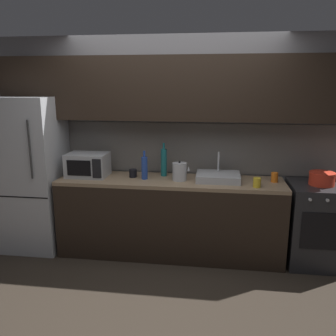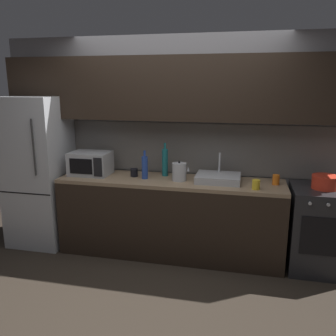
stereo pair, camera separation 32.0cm
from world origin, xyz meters
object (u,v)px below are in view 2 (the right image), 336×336
at_px(microwave, 91,163).
at_px(wine_bottle_blue, 145,167).
at_px(refrigerator, 39,171).
at_px(mug_yellow, 256,185).
at_px(oven_range, 318,229).
at_px(wine_bottle_teal, 165,162).
at_px(cooking_pot, 325,182).
at_px(mug_orange, 276,180).
at_px(mug_dark, 134,173).
at_px(kettle, 179,172).

bearing_deg(microwave, wine_bottle_blue, -3.49).
relative_size(refrigerator, mug_yellow, 18.33).
bearing_deg(oven_range, wine_bottle_teal, 175.01).
xyz_separation_m(oven_range, wine_bottle_teal, (-1.70, 0.15, 0.62)).
xyz_separation_m(mug_yellow, cooking_pot, (0.69, 0.18, 0.02)).
xyz_separation_m(mug_orange, cooking_pot, (0.48, -0.05, 0.02)).
xyz_separation_m(oven_range, mug_dark, (-2.05, 0.04, 0.50)).
xyz_separation_m(wine_bottle_teal, wine_bottle_blue, (-0.19, -0.17, -0.03)).
bearing_deg(wine_bottle_teal, microwave, -171.59).
bearing_deg(refrigerator, mug_yellow, -3.99).
height_order(wine_bottle_teal, mug_dark, wine_bottle_teal).
xyz_separation_m(microwave, mug_yellow, (1.90, -0.20, -0.09)).
xyz_separation_m(refrigerator, wine_bottle_blue, (1.36, -0.02, 0.13)).
distance_m(refrigerator, wine_bottle_teal, 1.57).
height_order(oven_range, mug_dark, mug_dark).
xyz_separation_m(refrigerator, wine_bottle_teal, (1.55, 0.15, 0.16)).
distance_m(mug_orange, mug_dark, 1.59).
height_order(mug_yellow, mug_dark, mug_yellow).
height_order(refrigerator, cooking_pot, refrigerator).
bearing_deg(microwave, kettle, -2.09).
relative_size(oven_range, wine_bottle_teal, 2.31).
height_order(mug_orange, mug_dark, mug_orange).
xyz_separation_m(refrigerator, mug_yellow, (2.58, -0.18, 0.04)).
distance_m(refrigerator, mug_dark, 1.21).
relative_size(mug_yellow, mug_dark, 1.07).
height_order(wine_bottle_teal, cooking_pot, wine_bottle_teal).
height_order(refrigerator, mug_dark, refrigerator).
distance_m(wine_bottle_blue, mug_yellow, 1.24).
relative_size(wine_bottle_blue, cooking_pot, 1.22).
height_order(kettle, mug_yellow, kettle).
xyz_separation_m(microwave, cooking_pot, (2.60, -0.02, -0.07)).
bearing_deg(mug_dark, mug_yellow, -9.12).
relative_size(refrigerator, oven_range, 2.01).
bearing_deg(wine_bottle_blue, microwave, 176.51).
height_order(microwave, wine_bottle_teal, wine_bottle_teal).
bearing_deg(wine_bottle_teal, cooking_pot, -4.89).
height_order(kettle, mug_dark, kettle).
relative_size(kettle, wine_bottle_blue, 0.69).
height_order(refrigerator, microwave, refrigerator).
bearing_deg(cooking_pot, microwave, 179.60).
height_order(kettle, wine_bottle_blue, wine_bottle_blue).
xyz_separation_m(wine_bottle_teal, cooking_pot, (1.72, -0.15, -0.10)).
bearing_deg(wine_bottle_blue, mug_dark, 156.84).
distance_m(wine_bottle_teal, mug_dark, 0.38).
xyz_separation_m(mug_orange, mug_yellow, (-0.21, -0.23, -0.00)).
bearing_deg(wine_bottle_blue, kettle, 0.31).
xyz_separation_m(kettle, mug_dark, (-0.55, 0.06, -0.05)).
distance_m(oven_range, mug_dark, 2.11).
bearing_deg(kettle, mug_orange, 3.76).
bearing_deg(refrigerator, wine_bottle_blue, -0.97).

